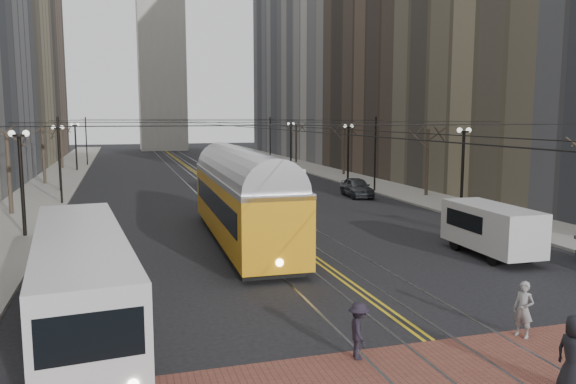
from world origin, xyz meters
TOP-DOWN VIEW (x-y plane):
  - ground at (0.00, 0.00)m, footprint 260.00×260.00m
  - sidewalk_left at (-15.00, 45.00)m, footprint 5.00×140.00m
  - sidewalk_right at (15.00, 45.00)m, footprint 5.00×140.00m
  - streetcar_rails at (0.00, 45.00)m, footprint 4.80×130.00m
  - centre_lines at (0.00, 45.00)m, footprint 0.42×130.00m
  - building_left_far at (-25.50, 86.00)m, footprint 16.00×20.00m
  - building_right_mid at (25.50, 46.00)m, footprint 16.00×20.00m
  - building_right_far at (25.50, 86.00)m, footprint 16.00×20.00m
  - lamp_posts at (-0.00, 28.75)m, footprint 27.60×57.20m
  - street_trees at (0.00, 35.25)m, footprint 31.68×53.28m
  - trolley_wires at (0.00, 34.83)m, footprint 25.96×120.00m
  - transit_bus at (-9.84, 2.94)m, footprint 3.67×12.40m
  - streetcar at (-2.50, 13.72)m, footprint 3.40×16.13m
  - rear_bus at (1.80, 26.85)m, footprint 3.45×11.81m
  - cargo_van at (8.13, 7.24)m, footprint 2.27×5.55m
  - sedan_grey at (10.21, 27.75)m, footprint 2.32×4.83m
  - pedestrian_a at (1.55, -4.83)m, footprint 0.83×1.08m
  - pedestrian_b at (2.84, -1.50)m, footprint 0.61×0.73m
  - pedestrian_d at (-2.50, -1.50)m, footprint 0.77×1.11m

SIDE VIEW (x-z plane):
  - ground at x=0.00m, z-range 0.00..0.00m
  - streetcar_rails at x=0.00m, z-range 0.00..0.01m
  - centre_lines at x=0.00m, z-range 0.01..0.01m
  - sidewalk_left at x=-15.00m, z-range 0.00..0.15m
  - sidewalk_right at x=15.00m, z-range 0.00..0.15m
  - sedan_grey at x=10.21m, z-range 0.00..1.59m
  - pedestrian_d at x=-2.50m, z-range 0.01..1.59m
  - pedestrian_b at x=2.84m, z-range 0.01..1.71m
  - pedestrian_a at x=1.55m, z-range 0.01..1.97m
  - cargo_van at x=8.13m, z-range 0.00..2.43m
  - rear_bus at x=1.80m, z-range 0.00..3.04m
  - transit_bus at x=-9.84m, z-range 0.00..3.06m
  - streetcar at x=-2.50m, z-range 0.00..3.79m
  - street_trees at x=0.00m, z-range 0.00..5.60m
  - lamp_posts at x=0.00m, z-range 0.00..5.60m
  - trolley_wires at x=0.00m, z-range 0.47..7.07m
  - building_right_mid at x=25.50m, z-range 0.00..34.00m
  - building_left_far at x=-25.50m, z-range 0.00..40.00m
  - building_right_far at x=25.50m, z-range 0.00..40.00m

